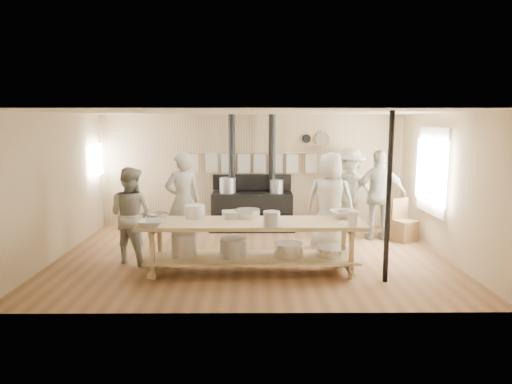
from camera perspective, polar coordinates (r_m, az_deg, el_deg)
ground at (r=8.42m, az=-0.50°, el=-8.03°), size 7.00×7.00×0.00m
room_shell at (r=8.10m, az=-0.52°, el=3.02°), size 7.00×7.00×7.00m
window_right at (r=9.37m, az=21.23°, el=2.45°), size 0.09×1.50×1.65m
left_opening at (r=10.67m, az=-19.41°, el=3.79°), size 0.00×0.90×0.90m
stove at (r=10.36m, az=-0.53°, el=-1.87°), size 1.90×0.75×2.60m
towel_rail at (r=10.50m, az=-0.50°, el=3.95°), size 3.00×0.04×0.47m
back_wall_shelf at (r=10.60m, az=7.48°, el=6.37°), size 0.63×0.14×0.32m
prep_table at (r=7.41m, az=-0.58°, el=-6.20°), size 3.60×0.90×0.85m
support_post at (r=7.11m, az=16.24°, el=-0.78°), size 0.08×0.08×2.60m
cook_far_left at (r=8.81m, az=-9.12°, el=-1.13°), size 0.80×0.68×1.87m
cook_left at (r=8.19m, az=-15.35°, el=-2.80°), size 0.99×0.89×1.67m
cook_center at (r=8.73m, az=9.23°, el=-1.20°), size 1.05×0.83×1.88m
cook_right at (r=9.74m, az=15.16°, el=-0.38°), size 1.10×0.46×1.87m
cook_by_window at (r=10.35m, az=11.61°, el=0.27°), size 1.40×1.22×1.87m
chair at (r=9.90m, az=18.07°, el=-4.38°), size 0.54×0.54×0.87m
bowl_white_a at (r=7.17m, az=-13.03°, el=-3.84°), size 0.41×0.41×0.09m
bowl_steel_a at (r=7.62m, az=-12.27°, el=-3.01°), size 0.50×0.50×0.11m
bowl_white_b at (r=7.80m, az=10.96°, el=-2.70°), size 0.55×0.55×0.11m
bowl_steel_b at (r=7.79m, az=10.97°, el=-2.77°), size 0.39×0.39×0.10m
roasting_pan at (r=7.65m, az=-2.26°, el=-2.78°), size 0.55×0.43×0.11m
mixing_bowl_large at (r=7.64m, az=-1.09°, el=-2.68°), size 0.55×0.55×0.13m
bucket_galv at (r=6.99m, az=1.96°, el=-3.36°), size 0.33×0.33×0.23m
deep_bowl_enamel at (r=7.70m, az=-7.63°, el=-2.40°), size 0.40×0.40×0.21m
pitcher at (r=7.16m, az=12.01°, el=-3.26°), size 0.17×0.17×0.23m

